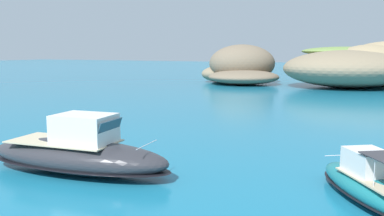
{
  "coord_description": "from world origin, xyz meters",
  "views": [
    {
      "loc": [
        13.8,
        -3.18,
        5.87
      ],
      "look_at": [
        0.01,
        24.3,
        1.54
      ],
      "focal_mm": 38.2,
      "sensor_mm": 36.0,
      "label": 1
    }
  ],
  "objects_px": {
    "islet_small": "(241,68)",
    "motorboat_charcoal": "(78,153)",
    "islet_large": "(367,65)",
    "motorboat_teal": "(372,185)"
  },
  "relations": [
    {
      "from": "islet_large",
      "to": "motorboat_teal",
      "type": "relative_size",
      "value": 5.16
    },
    {
      "from": "islet_large",
      "to": "islet_small",
      "type": "distance_m",
      "value": 21.4
    },
    {
      "from": "motorboat_charcoal",
      "to": "motorboat_teal",
      "type": "bearing_deg",
      "value": 9.56
    },
    {
      "from": "islet_small",
      "to": "motorboat_charcoal",
      "type": "bearing_deg",
      "value": -77.91
    },
    {
      "from": "motorboat_teal",
      "to": "islet_small",
      "type": "bearing_deg",
      "value": 114.75
    },
    {
      "from": "islet_large",
      "to": "islet_small",
      "type": "relative_size",
      "value": 1.77
    },
    {
      "from": "islet_small",
      "to": "motorboat_charcoal",
      "type": "relative_size",
      "value": 1.92
    },
    {
      "from": "islet_small",
      "to": "islet_large",
      "type": "bearing_deg",
      "value": 11.83
    },
    {
      "from": "islet_large",
      "to": "motorboat_teal",
      "type": "bearing_deg",
      "value": -86.07
    },
    {
      "from": "islet_large",
      "to": "motorboat_charcoal",
      "type": "xyz_separation_m",
      "value": [
        -8.87,
        -60.71,
        -2.45
      ]
    }
  ]
}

